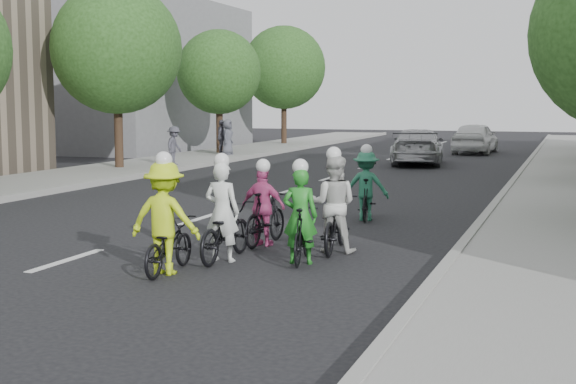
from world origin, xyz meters
The scene contains 19 objects.
ground centered at (0.00, 0.00, 0.00)m, with size 120.00×120.00×0.00m, color black.
sidewalk_left centered at (-8.00, 10.00, 0.07)m, with size 4.00×80.00×0.15m, color gray.
curb_left centered at (-6.05, 10.00, 0.09)m, with size 0.18×80.00×0.18m, color #999993.
curb_right centered at (6.05, 10.00, 0.09)m, with size 0.18×80.00×0.18m, color #999993.
bldg_sw centered at (-16.00, 28.00, 4.00)m, with size 10.00×14.00×8.00m, color slate.
tree_l_3 centered at (-8.20, 15.00, 4.52)m, with size 4.80×4.80×6.93m.
tree_l_4 centered at (-8.20, 24.00, 3.96)m, with size 4.00×4.00×5.97m.
tree_l_5 centered at (-8.20, 33.00, 4.52)m, with size 4.80×4.80×6.93m.
cyclist_0 centered at (2.44, 0.91, 0.58)m, with size 0.66×1.81×1.78m.
cyclist_1 centered at (3.55, 6.06, 0.65)m, with size 1.06×1.62×1.68m.
cyclist_2 centered at (2.56, 2.43, 0.59)m, with size 0.86×1.67×1.58m.
cyclist_3 centered at (3.93, 2.26, 0.65)m, with size 0.88×1.85×1.84m.
cyclist_4 centered at (2.03, -0.32, 0.70)m, with size 1.14×1.63×1.87m.
cyclist_5 centered at (3.70, 1.15, 0.59)m, with size 0.70×1.59×1.70m.
follow_car_lead centered at (1.71, 21.95, 0.73)m, with size 2.05×5.04×1.46m, color #A8A9AC.
follow_car_trail centered at (3.12, 29.79, 0.78)m, with size 1.83×4.56×1.55m, color white.
spectator_0 centered at (-6.68, 16.50, 0.90)m, with size 0.97×0.56×1.50m, color #4B4A57.
spectator_1 centered at (-7.56, 22.80, 0.95)m, with size 0.94×0.39×1.60m, color #514F5D.
spectator_2 centered at (-7.19, 22.66, 0.96)m, with size 0.79×0.51×1.62m, color #50525E.
Camera 1 is at (7.82, -10.99, 2.62)m, focal length 50.00 mm.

